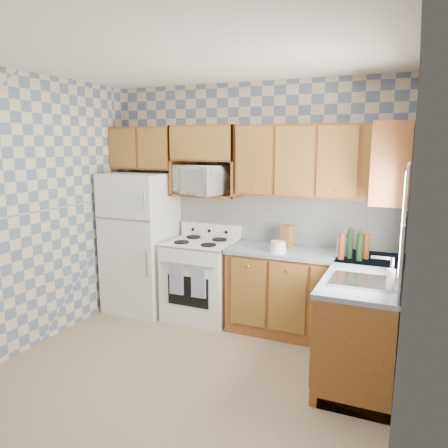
{
  "coord_description": "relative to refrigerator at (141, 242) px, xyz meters",
  "views": [
    {
      "loc": [
        1.73,
        -3.11,
        2.03
      ],
      "look_at": [
        0.05,
        0.75,
        1.25
      ],
      "focal_mm": 35.0,
      "sensor_mm": 36.0,
      "label": 1
    }
  ],
  "objects": [
    {
      "name": "bottle_0",
      "position": [
        2.47,
        -0.06,
        0.22
      ],
      "size": [
        0.06,
        0.06,
        0.28
      ],
      "primitive_type": "cylinder",
      "color": "black",
      "rests_on": "countertop_back"
    },
    {
      "name": "upper_cabinets_back",
      "position": [
        2.1,
        0.19,
        1.01
      ],
      "size": [
        1.75,
        0.33,
        0.74
      ],
      "primitive_type": "cube",
      "color": "brown",
      "rests_on": "back_wall"
    },
    {
      "name": "upper_cabinets_right",
      "position": [
        2.81,
        0.0,
        1.01
      ],
      "size": [
        0.33,
        0.7,
        0.74
      ],
      "primitive_type": "cube",
      "color": "brown",
      "rests_on": "right_wall"
    },
    {
      "name": "base_cabinets_right",
      "position": [
        2.67,
        -0.45,
        -0.4
      ],
      "size": [
        0.6,
        1.6,
        0.88
      ],
      "primitive_type": "cube",
      "color": "brown",
      "rests_on": "floor"
    },
    {
      "name": "refrigerator",
      "position": [
        0.0,
        0.0,
        0.0
      ],
      "size": [
        0.75,
        0.7,
        1.68
      ],
      "primitive_type": "cube",
      "color": "white",
      "rests_on": "floor"
    },
    {
      "name": "bottle_1",
      "position": [
        2.57,
        -0.12,
        0.21
      ],
      "size": [
        0.06,
        0.06,
        0.26
      ],
      "primitive_type": "cylinder",
      "color": "black",
      "rests_on": "countertop_back"
    },
    {
      "name": "sink",
      "position": [
        2.67,
        -0.8,
        0.09
      ],
      "size": [
        0.48,
        0.4,
        0.03
      ],
      "primitive_type": "cube",
      "color": "#B7B7BC",
      "rests_on": "countertop_right"
    },
    {
      "name": "backguard",
      "position": [
        0.8,
        0.3,
        0.16
      ],
      "size": [
        0.76,
        0.08,
        0.17
      ],
      "primitive_type": "cube",
      "color": "white",
      "rests_on": "cooktop"
    },
    {
      "name": "window",
      "position": [
        2.96,
        -0.8,
        0.61
      ],
      "size": [
        0.02,
        0.66,
        0.86
      ],
      "primitive_type": "cube",
      "color": "silver",
      "rests_on": "right_wall"
    },
    {
      "name": "dish_towel_left",
      "position": [
        0.67,
        -0.32,
        -0.29
      ],
      "size": [
        0.17,
        0.02,
        0.35
      ],
      "primitive_type": "cube",
      "color": "navy",
      "rests_on": "stove_body"
    },
    {
      "name": "backsplash_right",
      "position": [
        2.96,
        -0.45,
        0.36
      ],
      "size": [
        0.02,
        1.6,
        0.56
      ],
      "primitive_type": "cube",
      "color": "white",
      "rests_on": "right_wall"
    },
    {
      "name": "backsplash_back",
      "position": [
        1.68,
        0.34,
        0.36
      ],
      "size": [
        2.6,
        0.02,
        0.56
      ],
      "primitive_type": "cube",
      "color": "white",
      "rests_on": "back_wall"
    },
    {
      "name": "cooktop",
      "position": [
        0.8,
        0.03,
        0.07
      ],
      "size": [
        0.76,
        0.65,
        0.02
      ],
      "primitive_type": "cube",
      "color": "silver",
      "rests_on": "stove_body"
    },
    {
      "name": "back_wall",
      "position": [
        1.27,
        0.35,
        0.51
      ],
      "size": [
        3.4,
        0.02,
        2.7
      ],
      "primitive_type": "cube",
      "color": "slate",
      "rests_on": "ground"
    },
    {
      "name": "countertop_back",
      "position": [
        2.1,
        0.05,
        0.06
      ],
      "size": [
        1.77,
        0.63,
        0.04
      ],
      "primitive_type": "cube",
      "color": "slate",
      "rests_on": "base_cabinets_back"
    },
    {
      "name": "food_containers",
      "position": [
        1.77,
        -0.12,
        0.14
      ],
      "size": [
        0.17,
        0.17,
        0.12
      ],
      "primitive_type": null,
      "color": "silver",
      "rests_on": "countertop_back"
    },
    {
      "name": "knife_block",
      "position": [
        1.79,
        0.14,
        0.2
      ],
      "size": [
        0.14,
        0.14,
        0.24
      ],
      "primitive_type": "cube",
      "rotation": [
        0.0,
        0.0,
        -0.3
      ],
      "color": "brown",
      "rests_on": "countertop_back"
    },
    {
      "name": "soap_bottle",
      "position": [
        2.89,
        -0.93,
        0.17
      ],
      "size": [
        0.06,
        0.06,
        0.17
      ],
      "primitive_type": "cylinder",
      "color": "silver",
      "rests_on": "countertop_right"
    },
    {
      "name": "right_wall",
      "position": [
        2.97,
        -1.25,
        0.51
      ],
      "size": [
        0.02,
        3.2,
        2.7
      ],
      "primitive_type": "cube",
      "color": "slate",
      "rests_on": "ground"
    },
    {
      "name": "dish_towel_right",
      "position": [
        0.94,
        -0.32,
        -0.29
      ],
      "size": [
        0.17,
        0.02,
        0.35
      ],
      "primitive_type": "cube",
      "color": "navy",
      "rests_on": "stove_body"
    },
    {
      "name": "upper_cabinets_fridge",
      "position": [
        -0.02,
        0.19,
        1.13
      ],
      "size": [
        0.82,
        0.33,
        0.5
      ],
      "primitive_type": "cube",
      "color": "brown",
      "rests_on": "back_wall"
    },
    {
      "name": "countertop_right",
      "position": [
        2.67,
        -0.45,
        0.06
      ],
      "size": [
        0.63,
        1.6,
        0.04
      ],
      "primitive_type": "cube",
      "color": "slate",
      "rests_on": "base_cabinets_right"
    },
    {
      "name": "electric_kettle",
      "position": [
        2.4,
        0.05,
        0.17
      ],
      "size": [
        0.13,
        0.13,
        0.17
      ],
      "primitive_type": "cylinder",
      "color": "white",
      "rests_on": "countertop_back"
    },
    {
      "name": "floor",
      "position": [
        1.27,
        -1.25,
        -0.84
      ],
      "size": [
        3.4,
        3.4,
        0.0
      ],
      "primitive_type": "plane",
      "color": "#827355",
      "rests_on": "ground"
    },
    {
      "name": "stove_body",
      "position": [
        0.8,
        0.03,
        -0.39
      ],
      "size": [
        0.76,
        0.65,
        0.9
      ],
      "primitive_type": "cube",
      "color": "white",
      "rests_on": "floor"
    },
    {
      "name": "microwave_shelf",
      "position": [
        0.8,
        0.19,
        0.6
      ],
      "size": [
        0.8,
        0.33,
        0.03
      ],
      "primitive_type": "cube",
      "color": "brown",
      "rests_on": "back_wall"
    },
    {
      "name": "microwave",
      "position": [
        0.76,
        0.13,
        0.78
      ],
      "size": [
        0.71,
        0.58,
        0.34
      ],
      "primitive_type": "imported",
      "rotation": [
        0.0,
        0.0,
        -0.32
      ],
      "color": "white",
      "rests_on": "microwave_shelf"
    },
    {
      "name": "base_cabinets_back",
      "position": [
        2.1,
        0.05,
        -0.4
      ],
      "size": [
        1.75,
        0.6,
        0.88
      ],
      "primitive_type": "cube",
      "color": "brown",
      "rests_on": "floor"
    },
    {
      "name": "bottle_2",
      "position": [
        2.62,
        -0.02,
        0.2
      ],
      "size": [
        0.06,
        0.06,
        0.24
      ],
      "primitive_type": "cylinder",
      "color": "#542A0F",
      "rests_on": "countertop_back"
    },
    {
      "name": "bottle_3",
      "position": [
        2.4,
        -0.14,
        0.19
      ],
      "size": [
        0.06,
        0.06,
        0.22
      ],
      "primitive_type": "cylinder",
      "color": "#542A0F",
      "rests_on": "countertop_back"
    }
  ]
}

